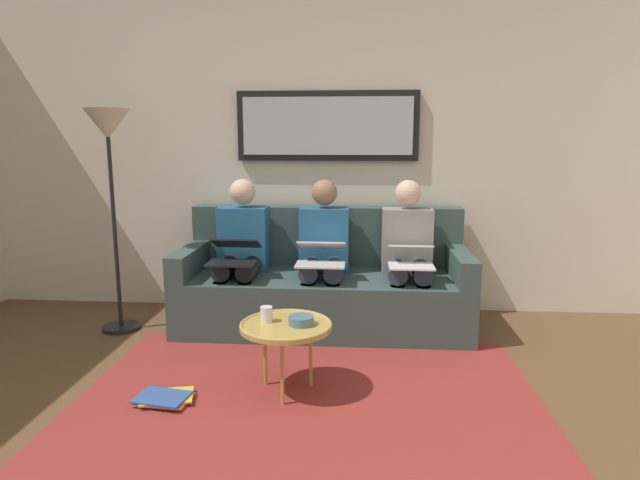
{
  "coord_description": "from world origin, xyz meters",
  "views": [
    {
      "loc": [
        -0.28,
        1.99,
        1.44
      ],
      "look_at": [
        0.0,
        -1.7,
        0.75
      ],
      "focal_mm": 30.27,
      "sensor_mm": 36.0,
      "label": 1
    }
  ],
  "objects_px": {
    "laptop_silver": "(321,254)",
    "magazine_stack": "(165,398)",
    "cup": "(266,314)",
    "bowl": "(301,320)",
    "standing_lamp": "(109,149)",
    "laptop_white": "(411,255)",
    "laptop_black": "(234,252)",
    "person_left": "(408,251)",
    "person_middle": "(323,250)",
    "person_right": "(241,249)",
    "coffee_table": "(286,327)",
    "framed_mirror": "(327,126)",
    "couch": "(324,285)"
  },
  "relations": [
    {
      "from": "bowl",
      "to": "laptop_white",
      "type": "relative_size",
      "value": 0.4
    },
    {
      "from": "person_middle",
      "to": "standing_lamp",
      "type": "relative_size",
      "value": 0.69
    },
    {
      "from": "coffee_table",
      "to": "laptop_white",
      "type": "bearing_deg",
      "value": -130.52
    },
    {
      "from": "cup",
      "to": "laptop_silver",
      "type": "relative_size",
      "value": 0.24
    },
    {
      "from": "person_left",
      "to": "person_middle",
      "type": "xyz_separation_m",
      "value": [
        0.64,
        0.0,
        0.0
      ]
    },
    {
      "from": "coffee_table",
      "to": "person_left",
      "type": "distance_m",
      "value": 1.4
    },
    {
      "from": "framed_mirror",
      "to": "standing_lamp",
      "type": "bearing_deg",
      "value": 22.94
    },
    {
      "from": "framed_mirror",
      "to": "magazine_stack",
      "type": "relative_size",
      "value": 4.46
    },
    {
      "from": "person_right",
      "to": "laptop_silver",
      "type": "bearing_deg",
      "value": 159.91
    },
    {
      "from": "bowl",
      "to": "person_left",
      "type": "distance_m",
      "value": 1.35
    },
    {
      "from": "couch",
      "to": "bowl",
      "type": "height_order",
      "value": "couch"
    },
    {
      "from": "bowl",
      "to": "standing_lamp",
      "type": "distance_m",
      "value": 2.01
    },
    {
      "from": "bowl",
      "to": "standing_lamp",
      "type": "height_order",
      "value": "standing_lamp"
    },
    {
      "from": "laptop_silver",
      "to": "magazine_stack",
      "type": "bearing_deg",
      "value": 54.03
    },
    {
      "from": "framed_mirror",
      "to": "laptop_black",
      "type": "bearing_deg",
      "value": 46.95
    },
    {
      "from": "cup",
      "to": "magazine_stack",
      "type": "height_order",
      "value": "cup"
    },
    {
      "from": "couch",
      "to": "magazine_stack",
      "type": "bearing_deg",
      "value": 60.39
    },
    {
      "from": "bowl",
      "to": "person_right",
      "type": "distance_m",
      "value": 1.3
    },
    {
      "from": "coffee_table",
      "to": "laptop_white",
      "type": "height_order",
      "value": "laptop_white"
    },
    {
      "from": "laptop_silver",
      "to": "laptop_black",
      "type": "xyz_separation_m",
      "value": [
        0.64,
        -0.01,
        0.0
      ]
    },
    {
      "from": "cup",
      "to": "magazine_stack",
      "type": "distance_m",
      "value": 0.72
    },
    {
      "from": "framed_mirror",
      "to": "standing_lamp",
      "type": "xyz_separation_m",
      "value": [
        1.55,
        0.66,
        -0.18
      ]
    },
    {
      "from": "person_right",
      "to": "bowl",
      "type": "bearing_deg",
      "value": 117.33
    },
    {
      "from": "laptop_white",
      "to": "magazine_stack",
      "type": "distance_m",
      "value": 1.89
    },
    {
      "from": "person_left",
      "to": "person_middle",
      "type": "relative_size",
      "value": 1.0
    },
    {
      "from": "laptop_white",
      "to": "couch",
      "type": "bearing_deg",
      "value": -26.05
    },
    {
      "from": "cup",
      "to": "person_right",
      "type": "height_order",
      "value": "person_right"
    },
    {
      "from": "person_right",
      "to": "couch",
      "type": "bearing_deg",
      "value": -173.87
    },
    {
      "from": "coffee_table",
      "to": "laptop_silver",
      "type": "xyz_separation_m",
      "value": [
        -0.13,
        -0.91,
        0.23
      ]
    },
    {
      "from": "cup",
      "to": "person_middle",
      "type": "bearing_deg",
      "value": -102.6
    },
    {
      "from": "person_left",
      "to": "laptop_black",
      "type": "xyz_separation_m",
      "value": [
        1.28,
        0.23,
        0.02
      ]
    },
    {
      "from": "person_left",
      "to": "laptop_silver",
      "type": "bearing_deg",
      "value": 20.09
    },
    {
      "from": "cup",
      "to": "bowl",
      "type": "xyz_separation_m",
      "value": [
        -0.2,
        0.03,
        -0.02
      ]
    },
    {
      "from": "coffee_table",
      "to": "person_middle",
      "type": "relative_size",
      "value": 0.46
    },
    {
      "from": "laptop_silver",
      "to": "magazine_stack",
      "type": "height_order",
      "value": "laptop_silver"
    },
    {
      "from": "person_left",
      "to": "magazine_stack",
      "type": "bearing_deg",
      "value": 42.79
    },
    {
      "from": "laptop_white",
      "to": "person_middle",
      "type": "relative_size",
      "value": 0.32
    },
    {
      "from": "person_middle",
      "to": "laptop_silver",
      "type": "bearing_deg",
      "value": 90.0
    },
    {
      "from": "laptop_black",
      "to": "standing_lamp",
      "type": "distance_m",
      "value": 1.17
    },
    {
      "from": "person_right",
      "to": "standing_lamp",
      "type": "xyz_separation_m",
      "value": [
        0.91,
        0.2,
        0.76
      ]
    },
    {
      "from": "coffee_table",
      "to": "laptop_silver",
      "type": "bearing_deg",
      "value": -98.29
    },
    {
      "from": "cup",
      "to": "laptop_black",
      "type": "bearing_deg",
      "value": -66.25
    },
    {
      "from": "laptop_black",
      "to": "person_right",
      "type": "bearing_deg",
      "value": -90.0
    },
    {
      "from": "couch",
      "to": "person_left",
      "type": "distance_m",
      "value": 0.71
    },
    {
      "from": "coffee_table",
      "to": "person_right",
      "type": "distance_m",
      "value": 1.27
    },
    {
      "from": "person_right",
      "to": "laptop_white",
      "type": "bearing_deg",
      "value": 169.2
    },
    {
      "from": "framed_mirror",
      "to": "laptop_black",
      "type": "distance_m",
      "value": 1.31
    },
    {
      "from": "cup",
      "to": "magazine_stack",
      "type": "xyz_separation_m",
      "value": [
        0.54,
        0.21,
        -0.43
      ]
    },
    {
      "from": "couch",
      "to": "bowl",
      "type": "bearing_deg",
      "value": 87.81
    },
    {
      "from": "bowl",
      "to": "laptop_white",
      "type": "xyz_separation_m",
      "value": [
        -0.69,
        -0.9,
        0.2
      ]
    }
  ]
}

